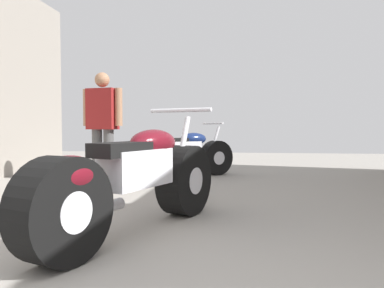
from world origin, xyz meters
The scene contains 4 objects.
ground_plane centered at (0.00, 3.22, 0.00)m, with size 16.21×16.21×0.00m, color gray.
motorcycle_maroon_cruiser centered at (-0.36, 1.96, 0.40)m, with size 1.01×2.04×0.98m.
motorcycle_black_naked centered at (-0.53, 5.16, 0.38)m, with size 1.57×1.36×0.89m.
mechanic_in_blue centered at (-1.59, 4.56, 0.91)m, with size 0.65×0.31×1.61m.
Camera 1 is at (0.44, -0.74, 0.81)m, focal length 35.15 mm.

